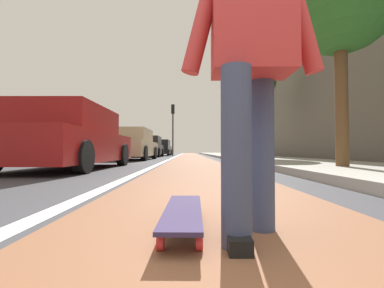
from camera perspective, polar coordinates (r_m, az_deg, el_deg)
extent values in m
plane|color=#38383D|center=(10.57, 0.26, -3.87)|extent=(80.00, 80.00, 0.00)
cube|color=brown|center=(24.57, -0.32, -2.53)|extent=(56.00, 2.02, 0.00)
cube|color=silver|center=(20.59, -3.46, -2.72)|extent=(52.00, 0.16, 0.01)
cube|color=#9E9B93|center=(18.87, 9.64, -2.61)|extent=(52.00, 3.20, 0.14)
cube|color=#645C52|center=(23.75, 14.01, 9.19)|extent=(40.00, 1.20, 9.66)
cylinder|color=red|center=(1.80, -4.31, -14.33)|extent=(0.07, 0.03, 0.07)
cylinder|color=red|center=(1.79, 1.28, -14.38)|extent=(0.07, 0.03, 0.07)
cylinder|color=red|center=(1.22, -6.90, -20.52)|extent=(0.07, 0.03, 0.07)
cylinder|color=red|center=(1.22, 1.62, -20.68)|extent=(0.07, 0.03, 0.07)
cube|color=silver|center=(1.78, -1.52, -12.88)|extent=(0.06, 0.12, 0.02)
cube|color=silver|center=(1.20, -2.66, -18.52)|extent=(0.06, 0.12, 0.02)
cube|color=#33284C|center=(1.49, -1.97, -14.31)|extent=(0.84, 0.22, 0.02)
cylinder|color=#384260|center=(1.20, 9.65, -2.64)|extent=(0.14, 0.14, 0.82)
cylinder|color=#384260|center=(1.49, 14.93, -2.39)|extent=(0.14, 0.14, 0.82)
cube|color=black|center=(1.27, 9.73, -19.87)|extent=(0.26, 0.11, 0.07)
cube|color=#B22D2D|center=(1.50, 12.90, 25.68)|extent=(0.25, 0.41, 0.60)
cylinder|color=#B22D2D|center=(1.48, 2.70, 26.18)|extent=(0.10, 0.24, 0.60)
cylinder|color=#B22D2D|center=(1.57, 22.37, 24.56)|extent=(0.10, 0.24, 0.60)
cube|color=maroon|center=(6.97, -25.00, -0.59)|extent=(4.52, 1.94, 0.70)
cube|color=maroon|center=(6.88, -25.47, 4.86)|extent=(2.50, 1.76, 0.60)
cube|color=#4C606B|center=(8.01, -21.64, 3.94)|extent=(0.06, 1.65, 0.51)
cylinder|color=black|center=(8.62, -26.44, -2.12)|extent=(0.64, 0.23, 0.64)
cylinder|color=black|center=(7.98, -14.94, -2.28)|extent=(0.64, 0.23, 0.64)
cylinder|color=black|center=(5.34, -22.72, -2.62)|extent=(0.64, 0.23, 0.64)
cube|color=tan|center=(13.10, -13.10, -0.98)|extent=(4.55, 2.01, 0.70)
cube|color=tan|center=(12.98, -13.24, 1.90)|extent=(2.52, 1.81, 0.60)
cube|color=#4C606B|center=(14.18, -12.03, 1.61)|extent=(0.08, 1.67, 0.51)
cylinder|color=black|center=(14.69, -15.22, -1.84)|extent=(0.68, 0.24, 0.68)
cylinder|color=black|center=(14.30, -8.25, -1.88)|extent=(0.68, 0.24, 0.68)
cylinder|color=black|center=(12.02, -18.88, -1.89)|extent=(0.68, 0.24, 0.68)
cylinder|color=black|center=(11.54, -10.40, -1.97)|extent=(0.68, 0.24, 0.68)
cube|color=black|center=(19.23, -9.44, -1.20)|extent=(4.31, 1.79, 0.70)
cube|color=black|center=(19.10, -9.50, 0.76)|extent=(2.37, 1.65, 0.60)
cube|color=#4C606B|center=(20.27, -8.99, 0.62)|extent=(0.04, 1.57, 0.51)
cylinder|color=black|center=(20.69, -11.21, -1.79)|extent=(0.65, 0.22, 0.65)
cylinder|color=black|center=(20.45, -6.53, -1.82)|extent=(0.65, 0.22, 0.65)
cylinder|color=black|center=(18.07, -12.75, -1.83)|extent=(0.65, 0.22, 0.65)
cylinder|color=black|center=(17.80, -7.39, -1.86)|extent=(0.65, 0.22, 0.65)
cube|color=black|center=(24.78, -6.89, -1.32)|extent=(4.38, 1.84, 0.70)
cube|color=black|center=(24.64, -6.92, 0.19)|extent=(2.42, 1.68, 0.60)
cube|color=#4C606B|center=(25.83, -6.61, 0.11)|extent=(0.06, 1.58, 0.51)
cylinder|color=black|center=(26.23, -8.39, -1.79)|extent=(0.61, 0.23, 0.61)
cylinder|color=black|center=(26.04, -4.67, -1.80)|extent=(0.61, 0.23, 0.61)
cylinder|color=black|center=(23.56, -9.34, -1.81)|extent=(0.61, 0.23, 0.61)
cylinder|color=black|center=(23.35, -5.20, -1.83)|extent=(0.61, 0.23, 0.61)
cylinder|color=#2D2D2D|center=(22.77, -4.21, 2.03)|extent=(0.12, 0.12, 3.69)
cube|color=black|center=(23.01, -4.20, 7.62)|extent=(0.24, 0.28, 0.80)
sphere|color=#360606|center=(23.19, -4.18, 8.20)|extent=(0.16, 0.16, 0.16)
sphere|color=gold|center=(23.14, -4.18, 7.57)|extent=(0.16, 0.16, 0.16)
sphere|color=black|center=(23.10, -4.18, 6.93)|extent=(0.16, 0.16, 0.16)
cylinder|color=brown|center=(5.94, 29.86, 7.62)|extent=(0.24, 0.24, 2.71)
cylinder|color=brown|center=(12.84, 12.78, 3.37)|extent=(0.23, 0.23, 3.04)
sphere|color=#2D6B28|center=(13.25, 12.72, 13.62)|extent=(2.41, 2.41, 2.41)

